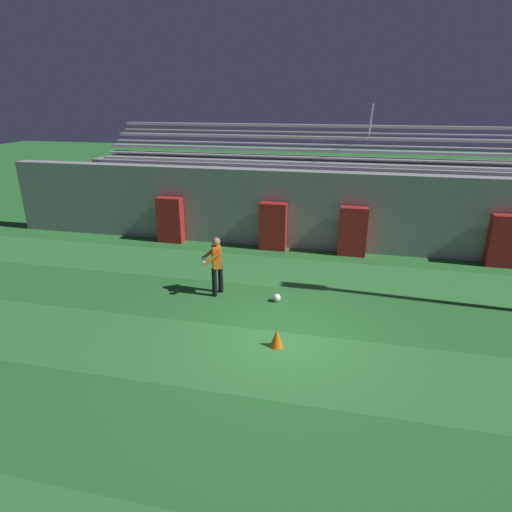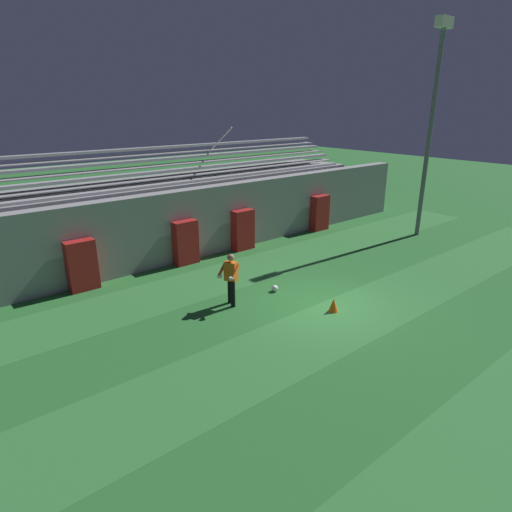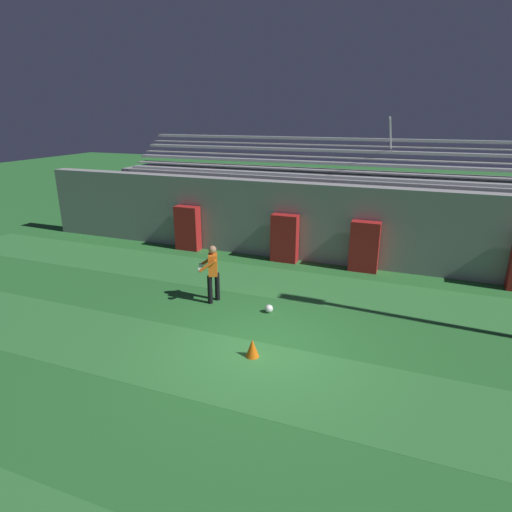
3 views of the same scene
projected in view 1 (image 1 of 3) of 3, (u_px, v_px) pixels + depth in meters
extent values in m
plane|color=#286B2D|center=(285.00, 336.00, 9.94)|extent=(80.00, 80.00, 0.00)
cube|color=#337A38|center=(277.00, 362.00, 8.97)|extent=(28.00, 2.47, 0.01)
cube|color=#337A38|center=(304.00, 273.00, 13.48)|extent=(28.00, 2.47, 0.01)
cube|color=gray|center=(314.00, 210.00, 15.40)|extent=(24.00, 0.60, 2.80)
cube|color=#B21E1E|center=(273.00, 226.00, 15.37)|extent=(0.95, 0.44, 1.72)
cube|color=#B21E1E|center=(353.00, 231.00, 14.79)|extent=(0.95, 0.44, 1.72)
cube|color=#B21E1E|center=(170.00, 220.00, 16.18)|extent=(0.95, 0.44, 1.72)
cube|color=#B21E1E|center=(504.00, 241.00, 13.81)|extent=(0.95, 0.44, 1.72)
cube|color=gray|center=(319.00, 197.00, 17.21)|extent=(18.00, 3.20, 2.90)
cube|color=#B7B7BC|center=(318.00, 164.00, 15.54)|extent=(17.10, 0.36, 0.10)
cube|color=gray|center=(318.00, 171.00, 15.44)|extent=(17.10, 0.60, 0.04)
cube|color=#B7B7BC|center=(320.00, 150.00, 16.05)|extent=(17.10, 0.36, 0.10)
cube|color=gray|center=(320.00, 157.00, 15.94)|extent=(17.10, 0.60, 0.04)
cube|color=#B7B7BC|center=(322.00, 138.00, 16.55)|extent=(17.10, 0.36, 0.10)
cube|color=gray|center=(322.00, 144.00, 16.44)|extent=(17.10, 0.60, 0.04)
cube|color=#B7B7BC|center=(324.00, 126.00, 17.05)|extent=(17.10, 0.36, 0.10)
cube|color=gray|center=(324.00, 132.00, 16.94)|extent=(17.10, 0.60, 0.04)
cylinder|color=#B7B7BC|center=(371.00, 122.00, 15.41)|extent=(0.06, 1.93, 1.25)
cylinder|color=black|center=(214.00, 282.00, 11.83)|extent=(0.19, 0.19, 0.82)
cylinder|color=black|center=(221.00, 279.00, 12.07)|extent=(0.19, 0.19, 0.82)
cube|color=orange|center=(217.00, 257.00, 11.71)|extent=(0.38, 0.45, 0.60)
sphere|color=#A37556|center=(216.00, 241.00, 11.55)|extent=(0.22, 0.22, 0.22)
cylinder|color=orange|center=(213.00, 258.00, 11.44)|extent=(0.47, 0.28, 0.37)
cylinder|color=orange|center=(211.00, 252.00, 11.88)|extent=(0.47, 0.28, 0.37)
cube|color=silver|center=(205.00, 263.00, 11.49)|extent=(0.15, 0.15, 0.08)
cube|color=silver|center=(204.00, 258.00, 11.85)|extent=(0.15, 0.15, 0.08)
sphere|color=white|center=(277.00, 298.00, 11.61)|extent=(0.22, 0.22, 0.22)
cone|color=orange|center=(277.00, 338.00, 9.47)|extent=(0.30, 0.30, 0.42)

